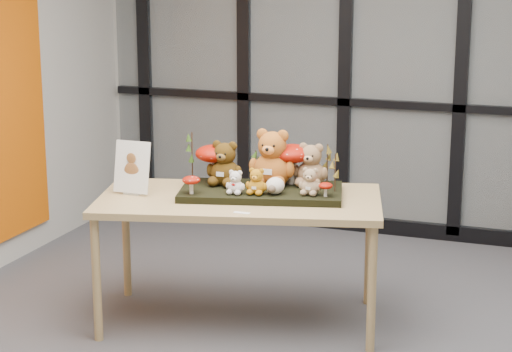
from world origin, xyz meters
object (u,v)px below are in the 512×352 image
at_px(plush_cream_hedgehog, 275,185).
at_px(mushroom_front_left, 191,184).
at_px(sign_holder, 132,169).
at_px(bear_beige_small, 310,180).
at_px(mushroom_back_left, 214,162).
at_px(bear_brown_medium, 225,161).
at_px(mushroom_back_right, 292,162).
at_px(bear_small_yellow, 257,180).
at_px(display_table, 239,208).
at_px(bear_tan_back, 311,162).
at_px(diorama_tray, 261,192).
at_px(bear_pooh_yellow, 272,154).
at_px(bear_white_bow, 236,181).

distance_m(plush_cream_hedgehog, mushroom_front_left, 0.49).
height_order(plush_cream_hedgehog, sign_holder, sign_holder).
height_order(bear_beige_small, mushroom_back_left, mushroom_back_left).
xyz_separation_m(plush_cream_hedgehog, sign_holder, (-0.86, -0.14, 0.06)).
height_order(bear_brown_medium, bear_beige_small, bear_brown_medium).
distance_m(mushroom_back_right, mushroom_front_left, 0.65).
distance_m(bear_brown_medium, mushroom_back_left, 0.10).
distance_m(bear_small_yellow, sign_holder, 0.76).
bearing_deg(bear_beige_small, bear_small_yellow, -176.60).
bearing_deg(sign_holder, bear_brown_medium, 27.32).
bearing_deg(bear_beige_small, display_table, 173.45).
bearing_deg(bear_brown_medium, bear_beige_small, -19.70).
relative_size(display_table, bear_tan_back, 6.37).
height_order(diorama_tray, bear_tan_back, bear_tan_back).
bearing_deg(bear_small_yellow, display_table, 148.57).
bearing_deg(mushroom_back_right, mushroom_front_left, -137.62).
bearing_deg(mushroom_front_left, bear_beige_small, 18.51).
height_order(bear_pooh_yellow, mushroom_back_right, bear_pooh_yellow).
relative_size(bear_tan_back, bear_beige_small, 1.62).
distance_m(bear_pooh_yellow, bear_white_bow, 0.32).
xyz_separation_m(bear_pooh_yellow, bear_beige_small, (0.28, -0.14, -0.10)).
height_order(bear_tan_back, mushroom_front_left, bear_tan_back).
relative_size(bear_white_bow, sign_holder, 0.49).
relative_size(bear_pooh_yellow, bear_beige_small, 2.14).
relative_size(bear_pooh_yellow, bear_small_yellow, 2.20).
distance_m(bear_white_bow, plush_cream_hedgehog, 0.23).
xyz_separation_m(bear_brown_medium, mushroom_back_right, (0.37, 0.16, -0.02)).
xyz_separation_m(bear_white_bow, mushroom_front_left, (-0.24, -0.09, -0.02)).
bearing_deg(diorama_tray, bear_brown_medium, 161.37).
bearing_deg(bear_pooh_yellow, plush_cream_hedgehog, -81.20).
relative_size(diorama_tray, plush_cream_hedgehog, 8.78).
bearing_deg(bear_small_yellow, bear_white_bow, -177.86).
xyz_separation_m(bear_pooh_yellow, bear_tan_back, (0.22, 0.07, -0.05)).
xyz_separation_m(diorama_tray, mushroom_back_left, (-0.33, 0.06, 0.15)).
height_order(bear_brown_medium, sign_holder, bear_brown_medium).
distance_m(bear_beige_small, mushroom_back_right, 0.29).
height_order(display_table, mushroom_front_left, mushroom_front_left).
bearing_deg(mushroom_back_left, mushroom_front_left, -93.26).
xyz_separation_m(bear_small_yellow, mushroom_back_left, (-0.34, 0.18, 0.04)).
relative_size(display_table, sign_holder, 5.69).
xyz_separation_m(bear_brown_medium, bear_tan_back, (0.50, 0.16, -0.01)).
distance_m(diorama_tray, mushroom_back_right, 0.27).
bearing_deg(bear_tan_back, mushroom_front_left, -158.57).
xyz_separation_m(display_table, plush_cream_hedgehog, (0.22, 0.00, 0.16)).
height_order(diorama_tray, bear_white_bow, bear_white_bow).
bearing_deg(plush_cream_hedgehog, bear_white_bow, -175.80).
relative_size(diorama_tray, sign_holder, 2.99).
height_order(bear_small_yellow, plush_cream_hedgehog, bear_small_yellow).
relative_size(bear_tan_back, mushroom_front_left, 2.45).
bearing_deg(bear_beige_small, bear_brown_medium, 160.30).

